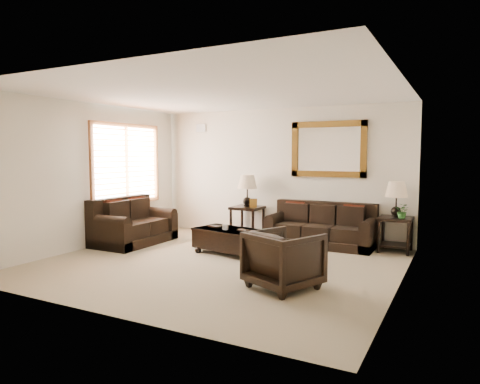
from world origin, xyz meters
The scene contains 11 objects.
room centered at (0.00, 0.00, 1.35)m, with size 5.51×5.01×2.71m.
window centered at (-2.70, 0.90, 1.55)m, with size 0.07×1.96×1.66m.
mirror centered at (1.07, 2.47, 1.85)m, with size 1.50×0.06×1.10m.
air_vent centered at (-1.90, 2.48, 2.35)m, with size 0.25×0.02×0.18m, color #999999.
sofa centered at (1.07, 2.10, 0.30)m, with size 2.00×0.87×0.82m.
loveseat centered at (-2.31, 0.58, 0.33)m, with size 0.95×1.60×0.90m.
end_table_left centered at (-0.56, 2.16, 0.86)m, with size 0.60×0.60×1.32m.
end_table_right centered at (2.41, 2.17, 0.83)m, with size 0.57×0.57×1.26m.
coffee_table centered at (-0.17, 0.70, 0.27)m, with size 1.37×0.91×0.54m.
armchair centered at (1.41, -0.72, 0.42)m, with size 0.81×0.76×0.83m, color black.
potted_plant centered at (2.54, 2.07, 0.73)m, with size 0.24×0.27×0.21m, color #24551D.
Camera 1 is at (3.44, -5.83, 1.74)m, focal length 32.00 mm.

